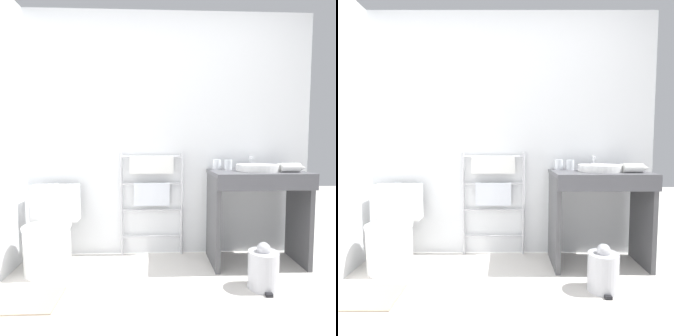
% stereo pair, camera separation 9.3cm
% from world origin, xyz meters
% --- Properties ---
extents(wall_back, '(2.88, 0.12, 2.35)m').
position_xyz_m(wall_back, '(0.00, 1.61, 1.18)').
color(wall_back, silver).
rests_on(wall_back, ground_plane).
extents(toilet, '(0.41, 0.52, 0.73)m').
position_xyz_m(toilet, '(-1.01, 1.21, 0.30)').
color(toilet, white).
rests_on(toilet, ground_plane).
extents(towel_radiator, '(0.61, 0.06, 1.01)m').
position_xyz_m(towel_radiator, '(-0.12, 1.50, 0.69)').
color(towel_radiator, silver).
rests_on(towel_radiator, ground_plane).
extents(vanity_counter, '(0.83, 0.55, 0.85)m').
position_xyz_m(vanity_counter, '(0.83, 1.25, 0.56)').
color(vanity_counter, '#4C4C51').
rests_on(vanity_counter, ground_plane).
extents(sink_basin, '(0.39, 0.39, 0.06)m').
position_xyz_m(sink_basin, '(0.84, 1.28, 0.88)').
color(sink_basin, white).
rests_on(sink_basin, vanity_counter).
extents(faucet, '(0.02, 0.10, 0.13)m').
position_xyz_m(faucet, '(0.84, 1.49, 0.93)').
color(faucet, silver).
rests_on(faucet, vanity_counter).
extents(cup_near_wall, '(0.08, 0.08, 0.09)m').
position_xyz_m(cup_near_wall, '(0.50, 1.46, 0.90)').
color(cup_near_wall, white).
rests_on(cup_near_wall, vanity_counter).
extents(cup_near_edge, '(0.07, 0.07, 0.09)m').
position_xyz_m(cup_near_edge, '(0.60, 1.41, 0.90)').
color(cup_near_edge, white).
rests_on(cup_near_edge, vanity_counter).
extents(hair_dryer, '(0.22, 0.17, 0.08)m').
position_xyz_m(hair_dryer, '(1.09, 1.17, 0.89)').
color(hair_dryer, white).
rests_on(hair_dryer, vanity_counter).
extents(trash_bin, '(0.23, 0.26, 0.36)m').
position_xyz_m(trash_bin, '(0.73, 0.78, 0.15)').
color(trash_bin, '#B7B7BC').
rests_on(trash_bin, ground_plane).
extents(bath_mat, '(0.56, 0.36, 0.01)m').
position_xyz_m(bath_mat, '(-1.05, 0.67, 0.01)').
color(bath_mat, gray).
rests_on(bath_mat, ground_plane).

